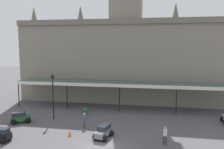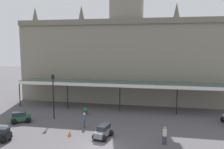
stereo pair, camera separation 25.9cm
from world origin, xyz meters
name	(u,v)px [view 2 (the right image)]	position (x,y,z in m)	size (l,w,h in m)	color
ground_plane	(100,145)	(0.00, 0.00, 0.00)	(140.00, 140.00, 0.00)	#504D51
station_building	(127,56)	(0.00, 18.09, 7.29)	(33.65, 7.10, 22.65)	gray
entrance_canopy	(121,83)	(0.00, 12.32, 3.72)	(30.04, 3.26, 3.86)	#38564C
car_green_estate	(21,118)	(-10.64, 4.31, 0.56)	(2.43, 2.23, 1.27)	#1E512D
car_grey_estate	(103,132)	(-0.13, 1.66, 0.56)	(1.88, 2.40, 1.27)	slate
pedestrian_crossing_forecourt	(165,135)	(5.69, 1.21, 0.91)	(0.39, 0.34, 1.67)	#3F384C
pedestrian_beside_cars	(84,120)	(-2.80, 4.06, 0.91)	(0.34, 0.37, 1.67)	#3F384C
victorian_lamppost	(53,92)	(-7.43, 6.37, 3.40)	(0.30, 0.30, 5.54)	black
traffic_cone	(70,133)	(-3.53, 1.48, 0.28)	(0.40, 0.40, 0.55)	orange
planter_forecourt_centre	(85,111)	(-4.11, 8.64, 0.49)	(0.60, 0.60, 0.96)	#47423D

